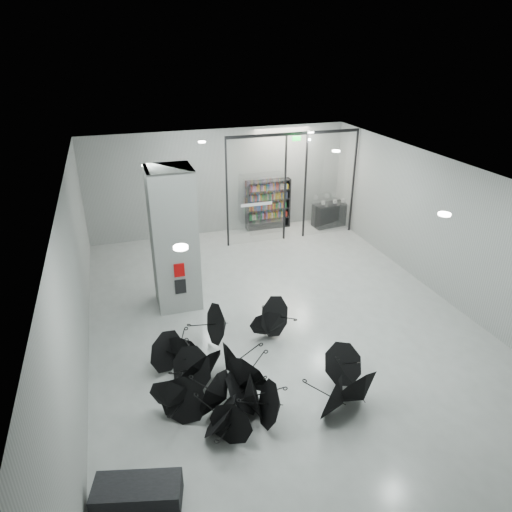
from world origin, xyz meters
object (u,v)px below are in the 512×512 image
object	(u,v)px
shop_counter	(332,214)
umbrella_cluster	(242,377)
column	(174,239)
bench	(138,494)
bookshelf	(268,204)

from	to	relation	value
shop_counter	umbrella_cluster	xyz separation A→B (m)	(-6.22, -8.30, -0.15)
column	bench	bearing A→B (deg)	-105.00
bench	bookshelf	distance (m)	12.57
bookshelf	umbrella_cluster	distance (m)	9.58
bookshelf	column	bearing A→B (deg)	-132.18
bench	umbrella_cluster	distance (m)	3.23
shop_counter	umbrella_cluster	size ratio (longest dim) A/B	0.31
column	umbrella_cluster	distance (m)	4.48
bench	shop_counter	size ratio (longest dim) A/B	0.91
column	shop_counter	world-z (taller)	column
umbrella_cluster	column	bearing A→B (deg)	100.26
shop_counter	umbrella_cluster	world-z (taller)	umbrella_cluster
umbrella_cluster	bench	bearing A→B (deg)	-138.26
column	umbrella_cluster	size ratio (longest dim) A/B	0.80
column	shop_counter	size ratio (longest dim) A/B	2.56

